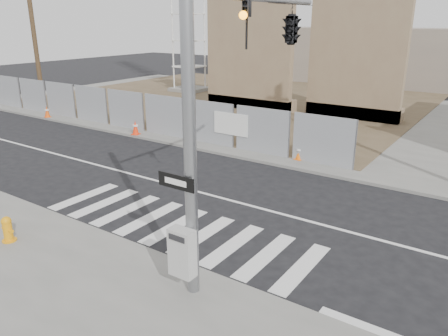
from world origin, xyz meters
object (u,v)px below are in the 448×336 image
Objects in this scene: signal_pole at (262,61)px; traffic_cone_b at (137,121)px; traffic_cone_d at (299,152)px; traffic_cone_c at (135,128)px; fire_hydrant at (8,229)px; traffic_cone_a at (47,112)px.

traffic_cone_b is (-11.83, 7.38, -4.29)m from signal_pole.
traffic_cone_c is at bearing -174.45° from traffic_cone_d.
signal_pole is at bearing -31.94° from traffic_cone_b.
traffic_cone_c reaches higher than fire_hydrant.
traffic_cone_d is (-2.13, 7.11, -4.34)m from signal_pole.
traffic_cone_a is at bearing 144.91° from fire_hydrant.
traffic_cone_a reaches higher than traffic_cone_d.
traffic_cone_b is at bearing 9.81° from traffic_cone_a.
fire_hydrant is at bearing -106.73° from traffic_cone_d.
signal_pole is 19.78m from traffic_cone_a.
traffic_cone_b is at bearing 148.06° from signal_pole.
signal_pole reaches higher than traffic_cone_d.
signal_pole reaches higher than traffic_cone_b.
traffic_cone_a is (-18.25, 6.27, -4.33)m from signal_pole.
traffic_cone_a is 6.52m from traffic_cone_b.
signal_pole is at bearing 37.84° from fire_hydrant.
traffic_cone_b is 1.49m from traffic_cone_c.
signal_pole reaches higher than fire_hydrant.
fire_hydrant is 11.42m from traffic_cone_c.
traffic_cone_a is at bearing -177.00° from traffic_cone_d.
traffic_cone_a is at bearing 180.00° from traffic_cone_c.
traffic_cone_c reaches higher than traffic_cone_d.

